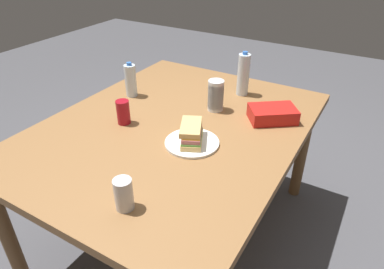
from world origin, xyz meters
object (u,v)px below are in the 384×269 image
object	(u,v)px
sandwich	(192,134)
soda_can_silver	(124,194)
soda_can_red	(123,112)
dining_table	(174,138)
paper_plate	(192,143)
water_bottle_spare	(131,80)
water_bottle_tall	(243,75)
plastic_cup_stack	(216,95)
chip_bag	(273,114)

from	to	relation	value
sandwich	soda_can_silver	bearing A→B (deg)	-178.83
sandwich	soda_can_red	xyz separation A→B (m)	(-0.01, 0.39, 0.01)
dining_table	paper_plate	distance (m)	0.21
dining_table	soda_can_red	xyz separation A→B (m)	(-0.11, 0.22, 0.14)
dining_table	water_bottle_spare	world-z (taller)	water_bottle_spare
dining_table	sandwich	bearing A→B (deg)	-120.72
water_bottle_tall	dining_table	bearing A→B (deg)	164.06
soda_can_red	water_bottle_spare	world-z (taller)	water_bottle_spare
sandwich	water_bottle_spare	size ratio (longest dim) A/B	1.00
water_bottle_tall	soda_can_silver	xyz separation A→B (m)	(-1.09, -0.03, -0.06)
plastic_cup_stack	soda_can_silver	bearing A→B (deg)	-175.09
water_bottle_tall	soda_can_silver	distance (m)	1.09
water_bottle_tall	plastic_cup_stack	distance (m)	0.26
dining_table	paper_plate	xyz separation A→B (m)	(-0.10, -0.17, 0.08)
plastic_cup_stack	water_bottle_spare	size ratio (longest dim) A/B	0.83
plastic_cup_stack	soda_can_silver	distance (m)	0.83
dining_table	soda_can_silver	distance (m)	0.62
soda_can_red	water_bottle_tall	size ratio (longest dim) A/B	0.48
paper_plate	soda_can_silver	distance (m)	0.48
soda_can_red	plastic_cup_stack	bearing A→B (deg)	-42.05
sandwich	water_bottle_tall	world-z (taller)	water_bottle_tall
paper_plate	chip_bag	xyz separation A→B (m)	(0.40, -0.24, 0.03)
dining_table	soda_can_red	distance (m)	0.28
water_bottle_tall	chip_bag	bearing A→B (deg)	-129.61
soda_can_red	chip_bag	world-z (taller)	soda_can_red
paper_plate	soda_can_silver	world-z (taller)	soda_can_silver
water_bottle_tall	soda_can_red	bearing A→B (deg)	149.14
chip_bag	water_bottle_tall	size ratio (longest dim) A/B	0.90
dining_table	soda_can_silver	xyz separation A→B (m)	(-0.57, -0.17, 0.14)
chip_bag	water_bottle_tall	distance (m)	0.35
paper_plate	soda_can_silver	size ratio (longest dim) A/B	2.03
chip_bag	water_bottle_spare	xyz separation A→B (m)	(-0.13, 0.80, 0.06)
water_bottle_tall	soda_can_silver	bearing A→B (deg)	-178.55
dining_table	sandwich	size ratio (longest dim) A/B	7.66
water_bottle_tall	soda_can_silver	size ratio (longest dim) A/B	2.09
sandwich	soda_can_silver	size ratio (longest dim) A/B	1.64
paper_plate	plastic_cup_stack	world-z (taller)	plastic_cup_stack
dining_table	soda_can_silver	bearing A→B (deg)	-163.10
paper_plate	dining_table	bearing A→B (deg)	59.13
water_bottle_spare	soda_can_silver	xyz separation A→B (m)	(-0.74, -0.57, -0.03)
chip_bag	water_bottle_tall	xyz separation A→B (m)	(0.21, 0.26, 0.09)
soda_can_red	water_bottle_spare	distance (m)	0.33
soda_can_red	water_bottle_spare	bearing A→B (deg)	32.29
dining_table	chip_bag	xyz separation A→B (m)	(0.30, -0.41, 0.11)
water_bottle_spare	chip_bag	bearing A→B (deg)	-80.83
paper_plate	plastic_cup_stack	xyz separation A→B (m)	(0.36, 0.06, 0.08)
plastic_cup_stack	water_bottle_spare	distance (m)	0.51
plastic_cup_stack	water_bottle_spare	bearing A→B (deg)	99.77
soda_can_red	paper_plate	bearing A→B (deg)	-89.17
soda_can_red	sandwich	bearing A→B (deg)	-88.79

